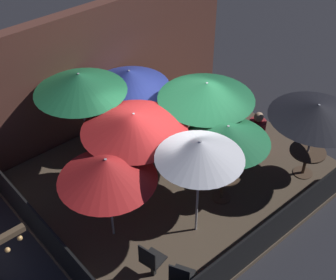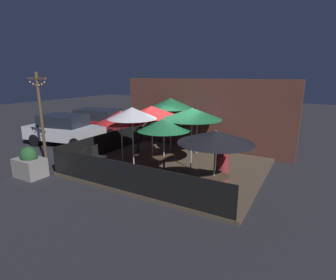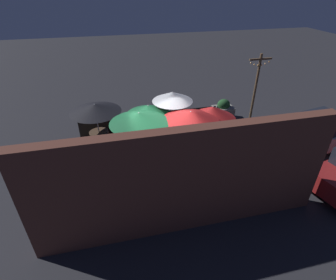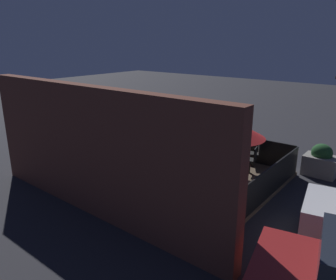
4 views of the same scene
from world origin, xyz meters
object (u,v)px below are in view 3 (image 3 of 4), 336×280
Objects in this scene: patio_umbrella_5 at (169,154)px; patio_chair_0 at (227,158)px; patio_chair_2 at (193,119)px; patio_umbrella_3 at (212,137)px; light_post at (255,89)px; dining_table_1 at (99,135)px; parked_car_0 at (316,133)px; patio_umbrella_6 at (139,118)px; patio_umbrella_0 at (148,110)px; patio_umbrella_4 at (173,97)px; planter_box at (223,110)px; patio_umbrella_2 at (213,112)px; patio_umbrella_7 at (190,117)px; patron_0 at (105,153)px; dining_table_0 at (149,137)px; patio_umbrella_1 at (95,108)px; patio_chair_1 at (201,126)px.

patio_umbrella_5 is 2.20× the size of patio_chair_0.
patio_chair_2 is (-2.30, -4.46, -1.29)m from patio_umbrella_5.
patio_umbrella_3 is 5.62m from light_post.
patio_chair_0 is at bearing 149.41° from dining_table_1.
patio_umbrella_6 is at bearing -13.98° from parked_car_0.
patio_umbrella_0 is 1.20m from patio_umbrella_4.
patio_umbrella_4 is 2.15× the size of planter_box.
patio_umbrella_6 is 2.07× the size of planter_box.
patio_umbrella_2 is at bearing -20.80° from parked_car_0.
patio_umbrella_7 is at bearing 27.69° from patio_umbrella_2.
patio_umbrella_3 is 0.57× the size of parked_car_0.
patio_umbrella_2 reaches higher than dining_table_1.
patio_umbrella_3 is 4.63m from patron_0.
patio_chair_2 is at bearing -101.54° from patio_umbrella_3.
patio_chair_2 reaches higher than dining_table_0.
patio_umbrella_1 is at bearing -24.94° from parked_car_0.
planter_box is (-4.31, -5.39, -1.44)m from patio_umbrella_5.
patio_umbrella_0 is 3.20m from patio_umbrella_5.
parked_car_0 is at bearing 162.59° from patio_umbrella_4.
patio_umbrella_7 is 2.43× the size of patio_chair_2.
patio_umbrella_4 reaches higher than patio_umbrella_6.
patio_umbrella_0 is 1.96m from patio_umbrella_7.
dining_table_0 is 0.70× the size of planter_box.
patio_umbrella_2 is at bearing 67.56° from patron_0.
dining_table_0 is 0.93× the size of dining_table_1.
patio_umbrella_7 is (1.14, 0.60, 0.24)m from patio_umbrella_2.
dining_table_1 is 4.59m from patio_chair_2.
patio_umbrella_5 is at bearing 119.90° from patio_umbrella_1.
patio_chair_2 is at bearing 92.93° from patron_0.
patio_chair_0 is 0.21× the size of parked_car_0.
patio_umbrella_4 reaches higher than planter_box.
parked_car_0 is at bearing 125.81° from light_post.
dining_table_0 is at bearing -87.61° from patio_umbrella_5.
dining_table_1 is 0.93× the size of patio_chair_0.
patio_umbrella_1 is at bearing -14.65° from patio_chair_1.
patio_umbrella_6 reaches higher than patio_umbrella_1.
patio_umbrella_2 is 1.86× the size of planter_box.
patio_umbrella_0 reaches higher than planter_box.
patio_umbrella_2 is 4.66m from patron_0.
light_post is (-2.63, -3.02, 1.49)m from patio_chair_0.
patio_umbrella_3 is at bearing 94.14° from patio_umbrella_7.
planter_box is 2.27m from light_post.
patio_umbrella_4 reaches higher than patio_umbrella_2.
patio_umbrella_0 is 1.80× the size of patron_0.
patio_umbrella_2 is at bearing 161.91° from dining_table_1.
patio_umbrella_1 is 0.92× the size of patio_umbrella_6.
patio_chair_0 is (-2.71, 2.12, -1.39)m from patio_umbrella_0.
planter_box is at bearing -167.53° from patio_umbrella_1.
patio_chair_2 is 4.77m from patron_0.
patio_umbrella_4 is 1.04× the size of patio_umbrella_6.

